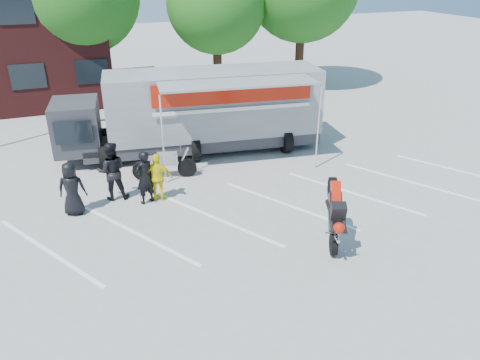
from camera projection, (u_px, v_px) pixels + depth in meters
ground at (221, 236)px, 13.25m from camera, size 100.00×100.00×0.00m
parking_bay_lines at (211, 220)px, 14.09m from camera, size 18.09×13.33×0.01m
tree_mid at (216, 3)px, 25.42m from camera, size 5.44×5.44×7.68m
transporter_truck at (203, 150)px, 19.25m from camera, size 10.75×6.21×3.24m
parked_motorcycle at (165, 178)px, 16.83m from camera, size 2.44×1.25×1.22m
stunt_bike_rider at (329, 241)px, 13.06m from camera, size 1.47×1.95×2.08m
spectator_leather_a at (72, 189)px, 14.10m from camera, size 0.95×0.75×1.70m
spectator_leather_b at (145, 177)px, 14.75m from camera, size 0.76×0.65×1.77m
spectator_leather_c at (112, 171)px, 14.97m from camera, size 1.04×0.87×1.95m
spectator_hivis at (158, 177)px, 14.95m from camera, size 1.01×0.74×1.60m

